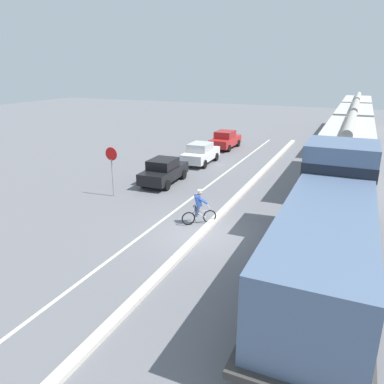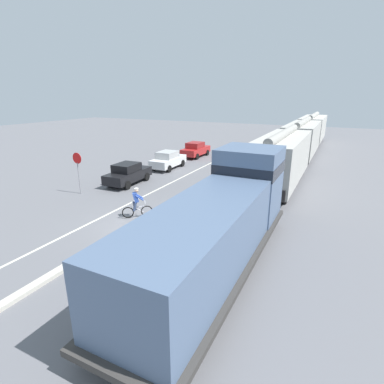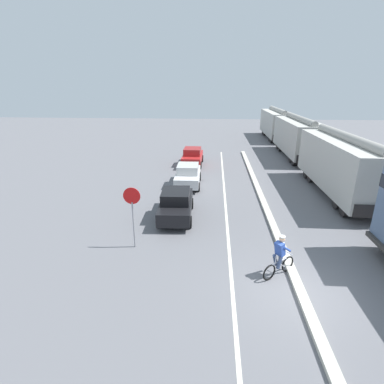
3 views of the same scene
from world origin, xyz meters
name	(u,v)px [view 2 (image 2 of 3)]	position (x,y,z in m)	size (l,w,h in m)	color
ground_plane	(136,225)	(0.00, 0.00, 0.00)	(120.00, 120.00, 0.00)	slate
median_curb	(188,192)	(0.00, 6.00, 0.08)	(0.36, 36.00, 0.16)	beige
lane_stripe	(159,189)	(-2.40, 6.00, 0.00)	(0.14, 36.00, 0.01)	silver
locomotive	(222,222)	(5.34, -1.43, 1.80)	(3.10, 11.61, 4.20)	slate
hopper_car_lead	(281,159)	(5.34, 10.72, 2.08)	(2.90, 10.60, 4.18)	#B4B2AA
hopper_car_middle	(302,139)	(5.34, 22.32, 2.08)	(2.90, 10.60, 4.18)	#B3B0A9
hopper_car_trailing	(312,129)	(5.34, 33.92, 2.08)	(2.90, 10.60, 4.18)	#BAB7AF
parked_car_black	(128,174)	(-5.23, 6.12, 0.82)	(1.97, 4.27, 1.62)	black
parked_car_white	(168,160)	(-5.07, 11.88, 0.82)	(1.89, 4.23, 1.62)	silver
parked_car_red	(196,149)	(-5.19, 18.04, 0.82)	(1.90, 4.23, 1.62)	red
cyclist	(137,204)	(-0.59, 0.92, 0.82)	(1.38, 1.10, 1.71)	black
stop_sign	(78,165)	(-6.72, 2.69, 2.02)	(0.76, 0.08, 2.88)	gray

